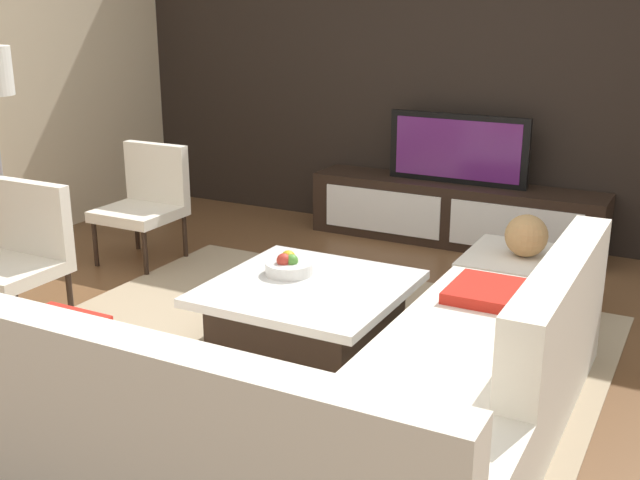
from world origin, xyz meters
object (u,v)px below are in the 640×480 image
object	(u,v)px
coffee_table	(308,313)
decorative_ball	(526,236)
ottoman	(522,286)
accent_chair_near	(19,248)
television	(458,149)
sectional_couch	(331,399)
fruit_bowl	(289,266)
accent_chair_far	(147,197)
media_console	(454,213)

from	to	relation	value
coffee_table	decorative_ball	xyz separation A→B (m)	(0.97, 1.01, 0.33)
ottoman	decorative_ball	xyz separation A→B (m)	(0.00, 0.00, 0.33)
decorative_ball	accent_chair_near	bearing A→B (deg)	-150.03
television	decorative_ball	bearing A→B (deg)	-55.94
sectional_couch	fruit_bowl	distance (m)	1.33
television	decorative_ball	size ratio (longest dim) A/B	4.32
sectional_couch	accent_chair_near	bearing A→B (deg)	169.75
sectional_couch	coffee_table	distance (m)	1.13
sectional_couch	accent_chair_far	world-z (taller)	accent_chair_far
media_console	sectional_couch	distance (m)	3.28
television	decorative_ball	xyz separation A→B (m)	(0.87, -1.29, -0.25)
fruit_bowl	media_console	bearing A→B (deg)	82.67
fruit_bowl	decorative_ball	size ratio (longest dim) A/B	1.07
accent_chair_near	decorative_ball	size ratio (longest dim) A/B	3.33
accent_chair_near	decorative_ball	distance (m)	3.07
fruit_bowl	ottoman	bearing A→B (deg)	38.16
television	accent_chair_near	world-z (taller)	television
accent_chair_far	fruit_bowl	bearing A→B (deg)	-20.53
ottoman	decorative_ball	size ratio (longest dim) A/B	2.68
fruit_bowl	coffee_table	bearing A→B (deg)	-28.72
coffee_table	fruit_bowl	world-z (taller)	fruit_bowl
media_console	sectional_couch	bearing A→B (deg)	-80.79
media_console	coffee_table	world-z (taller)	media_console
media_console	fruit_bowl	world-z (taller)	fruit_bowl
sectional_couch	accent_chair_far	bearing A→B (deg)	144.26
ottoman	accent_chair_far	xyz separation A→B (m)	(-2.81, -0.17, 0.29)
fruit_bowl	accent_chair_far	size ratio (longest dim) A/B	0.32
sectional_couch	accent_chair_far	xyz separation A→B (m)	(-2.47, 1.78, 0.21)
accent_chair_near	fruit_bowl	xyz separation A→B (m)	(1.50, 0.62, -0.06)
sectional_couch	decorative_ball	size ratio (longest dim) A/B	9.32
media_console	accent_chair_near	distance (m)	3.35
television	ottoman	world-z (taller)	television
media_console	accent_chair_near	bearing A→B (deg)	-122.31
television	media_console	bearing A→B (deg)	-90.00
coffee_table	accent_chair_far	distance (m)	2.04
sectional_couch	accent_chair_near	xyz separation A→B (m)	(-2.31, 0.42, 0.21)
accent_chair_near	accent_chair_far	distance (m)	1.37
accent_chair_near	coffee_table	bearing A→B (deg)	24.53
ottoman	accent_chair_far	bearing A→B (deg)	-176.48
television	ottoman	bearing A→B (deg)	-55.94
fruit_bowl	accent_chair_far	bearing A→B (deg)	156.14
media_console	accent_chair_far	xyz separation A→B (m)	(-1.94, -1.46, 0.24)
accent_chair_near	accent_chair_far	size ratio (longest dim) A/B	1.00
television	sectional_couch	bearing A→B (deg)	-80.79
fruit_bowl	accent_chair_far	distance (m)	1.82
decorative_ball	ottoman	bearing A→B (deg)	0.00
media_console	decorative_ball	distance (m)	1.58
ottoman	coffee_table	bearing A→B (deg)	-133.98
sectional_couch	fruit_bowl	xyz separation A→B (m)	(-0.81, 1.04, 0.15)
fruit_bowl	decorative_ball	bearing A→B (deg)	38.16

